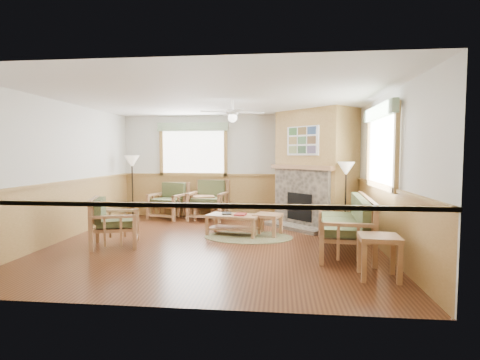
# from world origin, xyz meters

# --- Properties ---
(floor) EXTENTS (6.00, 6.00, 0.01)m
(floor) POSITION_xyz_m (0.00, 0.00, -0.01)
(floor) COLOR #4F2816
(floor) RESTS_ON ground
(ceiling) EXTENTS (6.00, 6.00, 0.01)m
(ceiling) POSITION_xyz_m (0.00, 0.00, 2.70)
(ceiling) COLOR white
(ceiling) RESTS_ON floor
(wall_back) EXTENTS (6.00, 0.02, 2.70)m
(wall_back) POSITION_xyz_m (0.00, 3.00, 1.35)
(wall_back) COLOR silver
(wall_back) RESTS_ON floor
(wall_front) EXTENTS (6.00, 0.02, 2.70)m
(wall_front) POSITION_xyz_m (0.00, -3.00, 1.35)
(wall_front) COLOR silver
(wall_front) RESTS_ON floor
(wall_left) EXTENTS (0.02, 6.00, 2.70)m
(wall_left) POSITION_xyz_m (-3.00, 0.00, 1.35)
(wall_left) COLOR silver
(wall_left) RESTS_ON floor
(wall_right) EXTENTS (0.02, 6.00, 2.70)m
(wall_right) POSITION_xyz_m (3.00, 0.00, 1.35)
(wall_right) COLOR silver
(wall_right) RESTS_ON floor
(wainscot) EXTENTS (6.00, 6.00, 1.10)m
(wainscot) POSITION_xyz_m (0.00, 0.00, 0.55)
(wainscot) COLOR #A78044
(wainscot) RESTS_ON floor
(fireplace) EXTENTS (3.11, 3.11, 2.70)m
(fireplace) POSITION_xyz_m (2.05, 2.05, 1.35)
(fireplace) COLOR #A78044
(fireplace) RESTS_ON floor
(window_back) EXTENTS (1.90, 0.16, 1.50)m
(window_back) POSITION_xyz_m (-1.10, 2.96, 2.53)
(window_back) COLOR white
(window_back) RESTS_ON wall_back
(window_right) EXTENTS (0.16, 1.90, 1.50)m
(window_right) POSITION_xyz_m (2.96, -0.20, 2.53)
(window_right) COLOR white
(window_right) RESTS_ON wall_right
(ceiling_fan) EXTENTS (1.59, 1.59, 0.36)m
(ceiling_fan) POSITION_xyz_m (0.30, 0.30, 2.66)
(ceiling_fan) COLOR white
(ceiling_fan) RESTS_ON ceiling
(sofa) EXTENTS (2.12, 1.03, 0.94)m
(sofa) POSITION_xyz_m (2.32, -0.27, 0.47)
(sofa) COLOR #A0714A
(sofa) RESTS_ON floor
(armchair_back_left) EXTENTS (1.02, 1.02, 0.93)m
(armchair_back_left) POSITION_xyz_m (-1.67, 2.55, 0.47)
(armchair_back_left) COLOR #A0714A
(armchair_back_left) RESTS_ON floor
(armchair_back_right) EXTENTS (0.99, 0.99, 1.00)m
(armchair_back_right) POSITION_xyz_m (-0.62, 2.55, 0.50)
(armchair_back_right) COLOR #A0714A
(armchair_back_right) RESTS_ON floor
(armchair_left) EXTENTS (1.00, 1.00, 0.89)m
(armchair_left) POSITION_xyz_m (-1.77, -0.42, 0.45)
(armchair_left) COLOR #A0714A
(armchair_left) RESTS_ON floor
(coffee_table) EXTENTS (1.16, 0.76, 0.43)m
(coffee_table) POSITION_xyz_m (0.26, 0.73, 0.21)
(coffee_table) COLOR #A0714A
(coffee_table) RESTS_ON floor
(end_table_chairs) EXTENTS (0.66, 0.64, 0.61)m
(end_table_chairs) POSITION_xyz_m (-0.75, 2.55, 0.30)
(end_table_chairs) COLOR #A0714A
(end_table_chairs) RESTS_ON floor
(end_table_sofa) EXTENTS (0.56, 0.54, 0.59)m
(end_table_sofa) POSITION_xyz_m (2.55, -1.75, 0.29)
(end_table_sofa) COLOR #A0714A
(end_table_sofa) RESTS_ON floor
(footstool) EXTENTS (0.65, 0.65, 0.45)m
(footstool) POSITION_xyz_m (0.97, 0.80, 0.22)
(footstool) COLOR #A0714A
(footstool) RESTS_ON floor
(braided_rug) EXTENTS (2.26, 2.26, 0.01)m
(braided_rug) POSITION_xyz_m (0.59, 0.55, 0.01)
(braided_rug) COLOR brown
(braided_rug) RESTS_ON floor
(floor_lamp_left) EXTENTS (0.39, 0.39, 1.65)m
(floor_lamp_left) POSITION_xyz_m (-2.55, 2.32, 0.83)
(floor_lamp_left) COLOR black
(floor_lamp_left) RESTS_ON floor
(floor_lamp_right) EXTENTS (0.38, 0.38, 1.53)m
(floor_lamp_right) POSITION_xyz_m (2.55, 0.90, 0.77)
(floor_lamp_right) COLOR black
(floor_lamp_right) RESTS_ON floor
(book_red) EXTENTS (0.25, 0.32, 0.03)m
(book_red) POSITION_xyz_m (0.41, 0.68, 0.46)
(book_red) COLOR maroon
(book_red) RESTS_ON coffee_table
(book_dark) EXTENTS (0.24, 0.30, 0.03)m
(book_dark) POSITION_xyz_m (0.11, 0.80, 0.45)
(book_dark) COLOR black
(book_dark) RESTS_ON coffee_table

